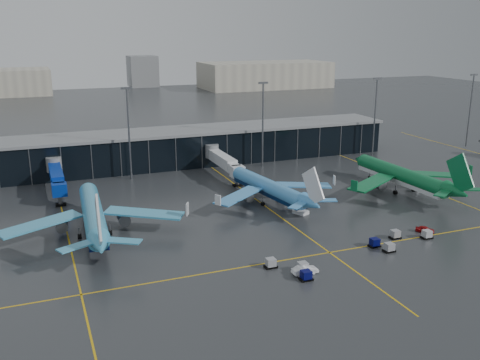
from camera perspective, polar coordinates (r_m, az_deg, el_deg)
name	(u,v)px	position (r m, az deg, el deg)	size (l,w,h in m)	color
ground	(250,232)	(110.51, 1.03, -5.62)	(600.00, 600.00, 0.00)	#282B2D
terminal_pier	(172,147)	(165.60, -7.24, 3.48)	(142.00, 17.00, 10.70)	black
jet_bridges	(56,176)	(142.57, -18.99, 0.37)	(94.00, 27.50, 7.20)	#595B60
flood_masts	(199,126)	(153.98, -4.41, 5.81)	(203.00, 0.50, 25.50)	#595B60
distant_hangars	(166,77)	(377.19, -7.90, 10.82)	(260.00, 71.00, 22.00)	#B2AD99
taxi_lines	(272,211)	(123.42, 3.43, -3.31)	(220.00, 120.00, 0.02)	gold
airliner_arkefly	(92,202)	(112.02, -15.51, -2.27)	(38.39, 43.72, 13.44)	#3995BD
airliner_klm_near	(268,178)	(128.13, 3.02, 0.19)	(33.97, 38.69, 11.89)	#3F8DD0
airliner_aer_lingus	(401,166)	(142.89, 16.80, 1.46)	(37.98, 43.26, 13.29)	#0B6232
baggage_carts	(356,251)	(101.80, 12.22, -7.46)	(36.96, 11.34, 1.70)	black
mobile_airstair	(301,210)	(122.00, 6.50, -3.24)	(3.33, 3.82, 3.45)	silver
service_van_red	(425,229)	(116.80, 19.12, -4.99)	(1.50, 3.72, 1.27)	#9E0C0F
service_van_white	(305,270)	(93.06, 6.95, -9.49)	(1.61, 4.60, 1.52)	white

